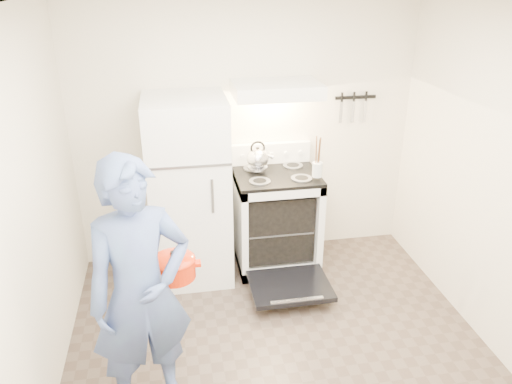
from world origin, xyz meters
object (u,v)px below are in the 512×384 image
Objects in this scene: person at (141,294)px; dutch_oven at (174,268)px; refrigerator at (189,191)px; tea_kettle at (258,157)px; stove_body at (276,221)px.

dutch_oven is (0.21, 0.21, 0.03)m from person.
tea_kettle is at bearing 7.92° from refrigerator.
person reaches higher than dutch_oven.
refrigerator is 0.69m from tea_kettle.
dutch_oven reaches higher than stove_body.
tea_kettle is 0.87× the size of dutch_oven.
person reaches higher than tea_kettle.
refrigerator is at bearing 82.97° from dutch_oven.
refrigerator reaches higher than stove_body.
tea_kettle is at bearing 60.42° from dutch_oven.
refrigerator is 0.96× the size of person.
person is (-1.01, -1.63, -0.22)m from tea_kettle.
dutch_oven is (-0.16, -1.33, 0.06)m from refrigerator.
stove_body is 3.07× the size of tea_kettle.
person is 0.30m from dutch_oven.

